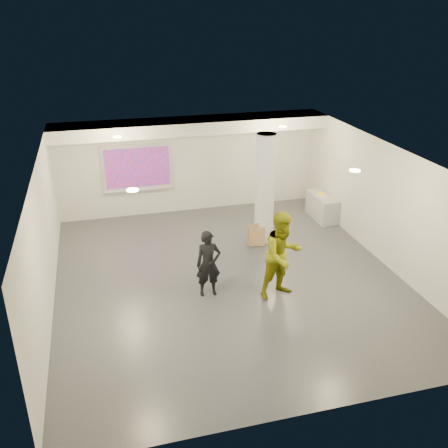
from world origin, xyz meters
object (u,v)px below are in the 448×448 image
object	(u,v)px
projection_screen	(137,168)
column	(265,189)
credenza	(322,207)
man	(282,255)
woman	(208,264)

from	to	relation	value
projection_screen	column	bearing A→B (deg)	-40.56
credenza	column	bearing A→B (deg)	-157.02
column	man	size ratio (longest dim) A/B	1.50
projection_screen	woman	xyz separation A→B (m)	(0.99, -5.02, -0.76)
column	credenza	distance (m)	2.68
column	projection_screen	distance (m)	4.08
projection_screen	credenza	world-z (taller)	projection_screen
credenza	woman	bearing A→B (deg)	-143.16
column	woman	distance (m)	3.25
credenza	man	size ratio (longest dim) A/B	0.63
credenza	man	xyz separation A→B (m)	(-2.77, -3.78, 0.63)
column	woman	size ratio (longest dim) A/B	1.95
column	woman	bearing A→B (deg)	-131.82
credenza	woman	xyz separation A→B (m)	(-4.33, -3.34, 0.40)
projection_screen	man	bearing A→B (deg)	-64.94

